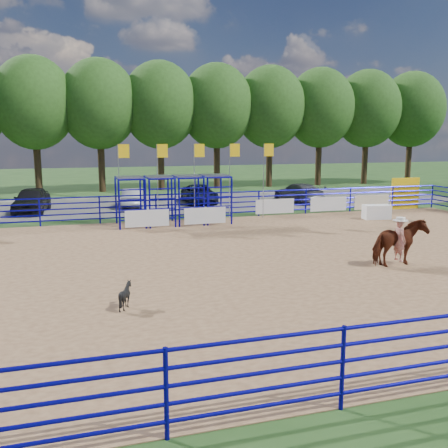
{
  "coord_description": "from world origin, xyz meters",
  "views": [
    {
      "loc": [
        -7.16,
        -16.95,
        4.6
      ],
      "look_at": [
        -1.8,
        1.0,
        1.3
      ],
      "focal_mm": 40.0,
      "sensor_mm": 36.0,
      "label": 1
    }
  ],
  "objects": [
    {
      "name": "car_d",
      "position": [
        7.94,
        15.2,
        0.67
      ],
      "size": [
        2.42,
        4.74,
        1.32
      ],
      "primitive_type": "imported",
      "rotation": [
        0.0,
        0.0,
        3.27
      ],
      "color": "slate",
      "rests_on": "gravel_strip"
    },
    {
      "name": "arena_dirt",
      "position": [
        0.0,
        0.0,
        0.01
      ],
      "size": [
        30.0,
        20.0,
        0.02
      ],
      "primitive_type": "cube",
      "color": "#9E764F",
      "rests_on": "ground"
    },
    {
      "name": "treeline",
      "position": [
        0.0,
        26.0,
        7.53
      ],
      "size": [
        56.4,
        6.4,
        11.24
      ],
      "color": "#3F2B19",
      "rests_on": "ground"
    },
    {
      "name": "calf",
      "position": [
        -6.02,
        -3.83,
        0.37
      ],
      "size": [
        0.81,
        0.77,
        0.71
      ],
      "primitive_type": "imported",
      "rotation": [
        0.0,
        0.0,
        1.96
      ],
      "color": "black",
      "rests_on": "arena_dirt"
    },
    {
      "name": "perimeter_fence",
      "position": [
        0.0,
        0.0,
        0.75
      ],
      "size": [
        30.1,
        20.1,
        1.5
      ],
      "color": "#0C079B",
      "rests_on": "ground"
    },
    {
      "name": "horse_and_rider",
      "position": [
        3.8,
        -2.1,
        0.95
      ],
      "size": [
        2.1,
        1.17,
        2.5
      ],
      "color": "#5C2512",
      "rests_on": "arena_dirt"
    },
    {
      "name": "car_c",
      "position": [
        1.09,
        16.69,
        0.64
      ],
      "size": [
        2.42,
        4.67,
        1.26
      ],
      "primitive_type": "imported",
      "rotation": [
        0.0,
        0.0,
        -0.07
      ],
      "color": "black",
      "rests_on": "gravel_strip"
    },
    {
      "name": "chute_assembly",
      "position": [
        -1.9,
        8.84,
        1.26
      ],
      "size": [
        19.32,
        2.41,
        4.2
      ],
      "color": "#0C079B",
      "rests_on": "ground"
    },
    {
      "name": "car_b",
      "position": [
        -3.51,
        16.13,
        0.62
      ],
      "size": [
        1.97,
        3.9,
        1.23
      ],
      "primitive_type": "imported",
      "rotation": [
        0.0,
        0.0,
        2.95
      ],
      "color": "#9A9DA2",
      "rests_on": "gravel_strip"
    },
    {
      "name": "gravel_strip",
      "position": [
        0.0,
        17.0,
        0.01
      ],
      "size": [
        40.0,
        10.0,
        0.01
      ],
      "primitive_type": "cube",
      "color": "gray",
      "rests_on": "ground"
    },
    {
      "name": "announcer_table",
      "position": [
        8.96,
        7.08,
        0.42
      ],
      "size": [
        1.57,
        0.9,
        0.79
      ],
      "primitive_type": "cube",
      "rotation": [
        0.0,
        0.0,
        -0.15
      ],
      "color": "white",
      "rests_on": "arena_dirt"
    },
    {
      "name": "ground",
      "position": [
        0.0,
        0.0,
        0.0
      ],
      "size": [
        120.0,
        120.0,
        0.0
      ],
      "primitive_type": "plane",
      "color": "#2D4F1F",
      "rests_on": "ground"
    },
    {
      "name": "car_a",
      "position": [
        -9.78,
        15.32,
        0.77
      ],
      "size": [
        2.3,
        4.66,
        1.53
      ],
      "primitive_type": "imported",
      "rotation": [
        0.0,
        0.0,
        -0.11
      ],
      "color": "black",
      "rests_on": "gravel_strip"
    }
  ]
}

